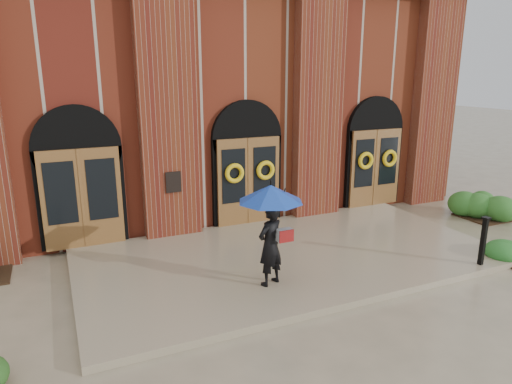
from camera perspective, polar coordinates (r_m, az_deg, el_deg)
ground at (r=11.23m, az=4.66°, el=-8.57°), size 90.00×90.00×0.00m
landing at (r=11.32m, az=4.30°, el=-7.95°), size 10.00×5.30×0.15m
church_building at (r=18.50m, az=-8.62°, el=11.75°), size 16.20×12.53×7.00m
man_with_umbrella at (r=9.18m, az=1.84°, el=-3.00°), size 1.73×1.73×2.13m
metal_post at (r=11.63m, az=26.54°, el=-5.37°), size 0.18×0.18×1.14m
hedge_wall_right at (r=16.64m, az=28.69°, el=-1.23°), size 2.86×1.14×0.73m
hedge_front_right at (r=13.05m, az=29.35°, el=-6.06°), size 1.27×1.09×0.45m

